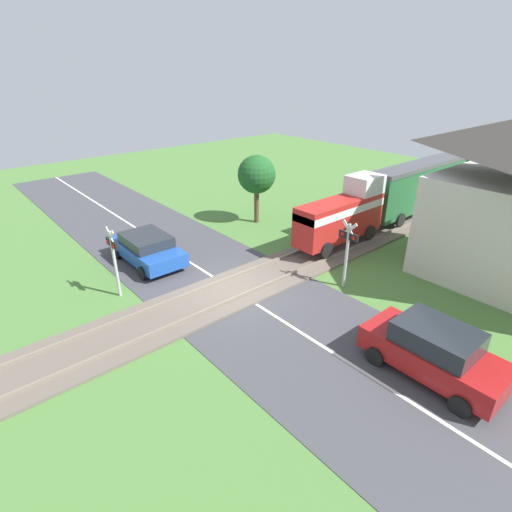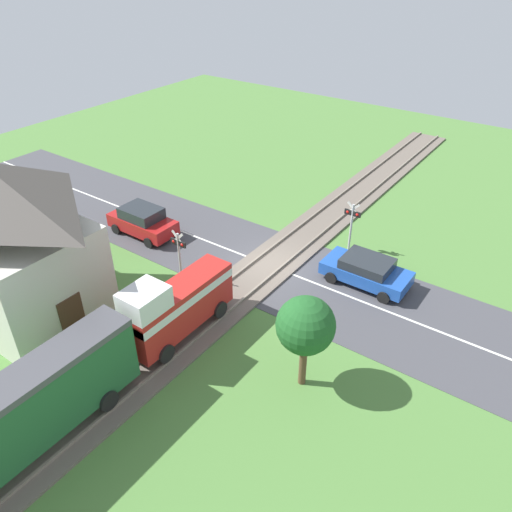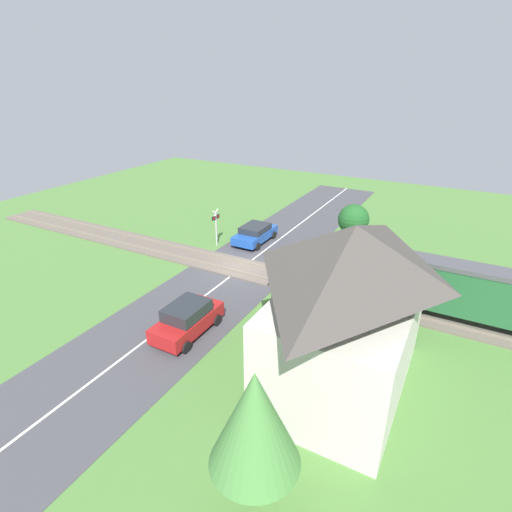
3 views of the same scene
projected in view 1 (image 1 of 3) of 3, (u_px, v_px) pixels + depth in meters
ground_plane at (234, 291)px, 16.23m from camera, size 60.00×60.00×0.00m
road_surface at (234, 290)px, 16.22m from camera, size 48.00×6.40×0.02m
track_bed at (234, 289)px, 16.20m from camera, size 2.80×48.00×0.24m
train at (434, 181)px, 24.49m from camera, size 1.58×22.92×3.18m
car_near_crossing at (147, 248)px, 18.25m from camera, size 4.16×2.07×1.38m
car_far_side at (434, 351)px, 11.48m from camera, size 3.98×1.93×1.65m
crossing_signal_west_approach at (113, 253)px, 15.10m from camera, size 0.90×0.18×2.86m
crossing_signal_east_approach at (348, 245)px, 15.77m from camera, size 0.90×0.18×2.86m
pedestrian_by_station at (426, 231)px, 20.22m from camera, size 0.38×0.38×1.52m
tree_roadside_hedge at (257, 175)px, 22.20m from camera, size 2.13×2.13×3.87m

